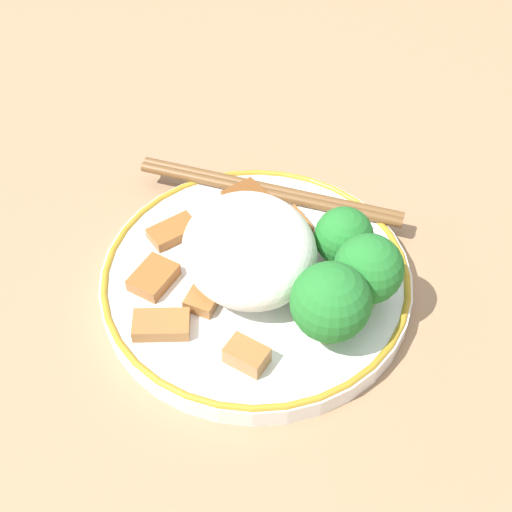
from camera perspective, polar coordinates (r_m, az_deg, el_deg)
The scene contains 14 objects.
ground_plane at distance 0.53m, azimuth -0.00°, elevation -2.61°, with size 3.00×3.00×0.00m, color #9E7A56.
plate at distance 0.52m, azimuth -0.00°, elevation -1.91°, with size 0.23×0.23×0.02m.
rice_mound at distance 0.49m, azimuth -0.68°, elevation 0.78°, with size 0.10×0.09×0.06m.
broccoli_back_left at distance 0.45m, azimuth 5.99°, elevation -3.72°, with size 0.05×0.05×0.06m.
broccoli_back_center at distance 0.48m, azimuth 8.97°, elevation -1.13°, with size 0.05×0.05×0.06m.
broccoli_back_right at distance 0.51m, azimuth 7.03°, elevation 1.53°, with size 0.04×0.04×0.05m.
meat_near_front at distance 0.48m, azimuth -7.59°, elevation -5.48°, with size 0.03×0.04×0.01m.
meat_near_left at distance 0.46m, azimuth -0.75°, elevation -7.95°, with size 0.03×0.03×0.01m.
meat_near_right at distance 0.54m, azimuth 2.17°, elevation 2.23°, with size 0.03×0.04×0.01m.
meat_near_back at distance 0.54m, azimuth -6.65°, elevation 1.98°, with size 0.03×0.04×0.01m.
meat_on_rice_edge at distance 0.50m, azimuth -4.00°, elevation -3.00°, with size 0.04×0.04×0.01m.
meat_mid_left at distance 0.51m, azimuth -8.20°, elevation -1.70°, with size 0.04×0.04×0.01m.
meat_mid_right at distance 0.56m, azimuth -0.73°, elevation 4.42°, with size 0.04×0.04×0.01m.
chopsticks at distance 0.57m, azimuth 1.04°, elevation 5.22°, with size 0.15×0.18×0.01m.
Camera 1 is at (-0.31, 0.12, 0.41)m, focal length 50.00 mm.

